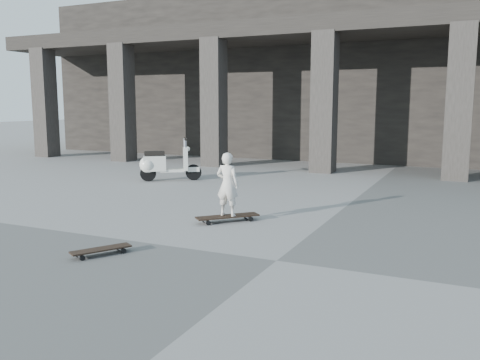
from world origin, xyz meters
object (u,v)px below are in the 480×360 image
at_px(skateboard_spare, 101,250).
at_px(longboard, 228,217).
at_px(scooter, 160,164).
at_px(child, 227,184).

bearing_deg(skateboard_spare, longboard, 15.01).
bearing_deg(scooter, child, -77.72).
relative_size(longboard, scooter, 0.70).
relative_size(child, scooter, 0.78).
xyz_separation_m(skateboard_spare, scooter, (-2.95, 5.82, 0.37)).
bearing_deg(child, longboard, 180.00).
bearing_deg(longboard, child, 0.00).
xyz_separation_m(child, scooter, (-3.62, 3.40, -0.21)).
relative_size(longboard, child, 0.89).
distance_m(longboard, skateboard_spare, 2.51).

